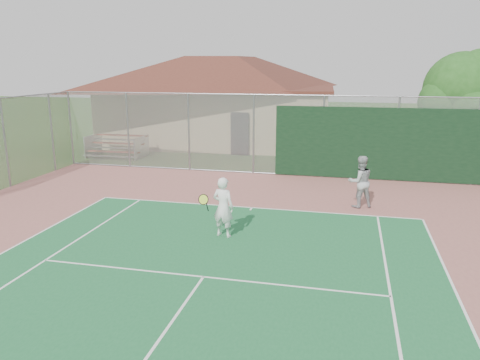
# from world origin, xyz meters

# --- Properties ---
(back_fence) EXTENTS (20.08, 0.11, 3.53)m
(back_fence) POSITION_xyz_m (2.11, 16.98, 1.67)
(back_fence) COLOR gray
(back_fence) RESTS_ON ground
(side_fence_left) EXTENTS (0.08, 9.00, 3.50)m
(side_fence_left) POSITION_xyz_m (-10.00, 12.50, 1.75)
(side_fence_left) COLOR gray
(side_fence_left) RESTS_ON ground
(clubhouse) EXTENTS (14.86, 10.29, 6.22)m
(clubhouse) POSITION_xyz_m (-4.79, 25.54, 3.16)
(clubhouse) COLOR tan
(clubhouse) RESTS_ON ground
(bleachers) EXTENTS (3.01, 1.86, 1.10)m
(bleachers) POSITION_xyz_m (-8.85, 19.28, 0.58)
(bleachers) COLOR #923A21
(bleachers) RESTS_ON ground
(tree) EXTENTS (3.89, 3.68, 5.42)m
(tree) POSITION_xyz_m (7.87, 19.43, 3.57)
(tree) COLOR #331D12
(tree) RESTS_ON ground
(player_white_front) EXTENTS (1.00, 0.70, 1.72)m
(player_white_front) POSITION_xyz_m (-0.25, 9.04, 0.86)
(player_white_front) COLOR white
(player_white_front) RESTS_ON ground
(player_grey_back) EXTENTS (1.05, 0.95, 1.77)m
(player_grey_back) POSITION_xyz_m (3.53, 12.82, 0.89)
(player_grey_back) COLOR #A8ABAD
(player_grey_back) RESTS_ON ground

